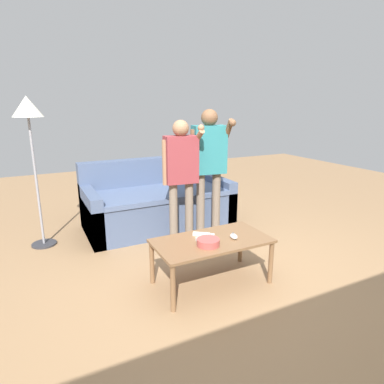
{
  "coord_description": "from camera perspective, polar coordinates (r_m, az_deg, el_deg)",
  "views": [
    {
      "loc": [
        -1.65,
        -2.45,
        1.63
      ],
      "look_at": [
        -0.2,
        0.45,
        0.75
      ],
      "focal_mm": 30.95,
      "sensor_mm": 36.0,
      "label": 1
    }
  ],
  "objects": [
    {
      "name": "player_right",
      "position": [
        3.94,
        2.95,
        5.65
      ],
      "size": [
        0.46,
        0.41,
        1.56
      ],
      "color": "#756656",
      "rests_on": "ground"
    },
    {
      "name": "game_remote_wand_near",
      "position": [
        2.94,
        1.45,
        -8.58
      ],
      "size": [
        0.06,
        0.16,
        0.03
      ],
      "color": "white",
      "rests_on": "coffee_table"
    },
    {
      "name": "game_remote_wand_far",
      "position": [
        3.02,
        3.49,
        -7.96
      ],
      "size": [
        0.12,
        0.15,
        0.03
      ],
      "color": "white",
      "rests_on": "coffee_table"
    },
    {
      "name": "player_center",
      "position": [
        3.7,
        -1.89,
        3.97
      ],
      "size": [
        0.43,
        0.33,
        1.46
      ],
      "color": "#756656",
      "rests_on": "ground"
    },
    {
      "name": "game_remote_wand_spare",
      "position": [
        3.1,
        1.65,
        -7.29
      ],
      "size": [
        0.15,
        0.12,
        0.03
      ],
      "color": "white",
      "rests_on": "coffee_table"
    },
    {
      "name": "couch",
      "position": [
        4.52,
        -6.0,
        -1.98
      ],
      "size": [
        1.91,
        0.96,
        0.88
      ],
      "color": "#475675",
      "rests_on": "ground"
    },
    {
      "name": "game_remote_nunchuk",
      "position": [
        3.06,
        7.21,
        -7.59
      ],
      "size": [
        0.06,
        0.09,
        0.05
      ],
      "color": "white",
      "rests_on": "coffee_table"
    },
    {
      "name": "snack_bowl",
      "position": [
        2.9,
        2.81,
        -8.63
      ],
      "size": [
        0.2,
        0.2,
        0.06
      ],
      "primitive_type": "cylinder",
      "color": "#B24C47",
      "rests_on": "coffee_table"
    },
    {
      "name": "floor_lamp",
      "position": [
        4.04,
        -26.33,
        11.14
      ],
      "size": [
        0.32,
        0.32,
        1.7
      ],
      "color": "#2D2D33",
      "rests_on": "ground"
    },
    {
      "name": "coffee_table",
      "position": [
        3.05,
        3.41,
        -9.08
      ],
      "size": [
        1.05,
        0.55,
        0.43
      ],
      "color": "brown",
      "rests_on": "ground"
    },
    {
      "name": "ground_plane",
      "position": [
        3.37,
        6.67,
        -13.91
      ],
      "size": [
        12.0,
        12.0,
        0.0
      ],
      "primitive_type": "plane",
      "color": "#93704C"
    }
  ]
}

